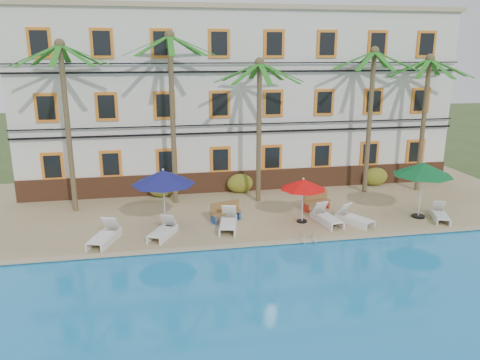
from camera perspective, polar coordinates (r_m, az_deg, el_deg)
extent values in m
plane|color=#384C23|center=(20.85, 4.51, -7.32)|extent=(100.00, 100.00, 0.00)
cube|color=tan|center=(25.37, 1.63, -2.79)|extent=(30.00, 12.00, 0.25)
cube|color=#1B85CD|center=(14.90, 11.71, -17.09)|extent=(26.00, 12.00, 0.20)
cube|color=tan|center=(19.94, 5.19, -7.55)|extent=(30.00, 0.35, 0.06)
cube|color=silver|center=(29.15, -0.36, 9.89)|extent=(25.00, 6.00, 10.00)
cube|color=brown|center=(26.98, 0.79, -0.07)|extent=(25.00, 0.12, 1.20)
cube|color=tan|center=(29.11, -0.38, 19.94)|extent=(25.40, 6.40, 0.25)
cube|color=orange|center=(26.74, -21.87, 1.55)|extent=(1.15, 0.10, 1.50)
cube|color=black|center=(26.70, -21.89, 1.52)|extent=(0.85, 0.04, 1.20)
cube|color=orange|center=(26.30, -15.46, 1.89)|extent=(1.15, 0.10, 1.50)
cube|color=black|center=(26.25, -15.47, 1.86)|extent=(0.85, 0.04, 1.20)
cube|color=orange|center=(26.19, -8.91, 2.21)|extent=(1.15, 0.10, 1.50)
cube|color=black|center=(26.14, -8.91, 2.18)|extent=(0.85, 0.04, 1.20)
cube|color=orange|center=(26.43, -2.40, 2.50)|extent=(1.15, 0.10, 1.50)
cube|color=black|center=(26.38, -2.38, 2.48)|extent=(0.85, 0.04, 1.20)
cube|color=orange|center=(27.00, 3.93, 2.75)|extent=(1.15, 0.10, 1.50)
cube|color=black|center=(26.95, 3.95, 2.73)|extent=(0.85, 0.04, 1.20)
cube|color=orange|center=(27.88, 9.92, 2.96)|extent=(1.15, 0.10, 1.50)
cube|color=black|center=(27.83, 9.96, 2.94)|extent=(0.85, 0.04, 1.20)
cube|color=orange|center=(29.04, 15.49, 3.12)|extent=(1.15, 0.10, 1.50)
cube|color=black|center=(29.00, 15.54, 3.10)|extent=(0.85, 0.04, 1.20)
cube|color=orange|center=(30.46, 20.59, 3.25)|extent=(1.15, 0.10, 1.50)
cube|color=black|center=(30.42, 20.64, 3.23)|extent=(0.85, 0.04, 1.20)
cube|color=orange|center=(26.24, -22.54, 8.13)|extent=(1.15, 0.10, 1.50)
cube|color=black|center=(26.19, -22.56, 8.12)|extent=(0.85, 0.04, 1.20)
cube|color=orange|center=(25.79, -15.95, 8.60)|extent=(1.15, 0.10, 1.50)
cube|color=black|center=(25.74, -15.96, 8.59)|extent=(0.85, 0.04, 1.20)
cube|color=orange|center=(25.68, -9.20, 8.96)|extent=(1.15, 0.10, 1.50)
cube|color=black|center=(25.63, -9.20, 8.95)|extent=(0.85, 0.04, 1.20)
cube|color=orange|center=(25.92, -2.47, 9.20)|extent=(1.15, 0.10, 1.50)
cube|color=black|center=(25.87, -2.46, 9.19)|extent=(0.85, 0.04, 1.20)
cube|color=orange|center=(26.50, 4.05, 9.31)|extent=(1.15, 0.10, 1.50)
cube|color=black|center=(26.45, 4.08, 9.30)|extent=(0.85, 0.04, 1.20)
cube|color=orange|center=(27.39, 10.22, 9.30)|extent=(1.15, 0.10, 1.50)
cube|color=black|center=(27.35, 10.26, 9.29)|extent=(0.85, 0.04, 1.20)
cube|color=orange|center=(28.58, 15.94, 9.21)|extent=(1.15, 0.10, 1.50)
cube|color=black|center=(28.54, 15.98, 9.19)|extent=(0.85, 0.04, 1.20)
cube|color=orange|center=(30.02, 21.15, 9.04)|extent=(1.15, 0.10, 1.50)
cube|color=black|center=(29.98, 21.20, 9.02)|extent=(0.85, 0.04, 1.20)
cube|color=orange|center=(26.10, -23.28, 15.10)|extent=(1.15, 0.10, 1.50)
cube|color=black|center=(26.05, -23.30, 15.10)|extent=(0.85, 0.04, 1.20)
cube|color=orange|center=(25.64, -16.49, 15.71)|extent=(1.15, 0.10, 1.50)
cube|color=black|center=(25.59, -16.50, 15.71)|extent=(0.85, 0.04, 1.20)
cube|color=orange|center=(25.53, -9.52, 16.11)|extent=(1.15, 0.10, 1.50)
cube|color=black|center=(25.48, -9.51, 16.11)|extent=(0.85, 0.04, 1.20)
cube|color=orange|center=(25.77, -2.56, 16.29)|extent=(1.15, 0.10, 1.50)
cube|color=black|center=(25.72, -2.54, 16.29)|extent=(0.85, 0.04, 1.20)
cube|color=orange|center=(26.36, 4.18, 16.24)|extent=(1.15, 0.10, 1.50)
cube|color=black|center=(26.31, 4.21, 16.24)|extent=(0.85, 0.04, 1.20)
cube|color=orange|center=(27.26, 10.55, 16.00)|extent=(1.15, 0.10, 1.50)
cube|color=black|center=(27.21, 10.59, 16.00)|extent=(0.85, 0.04, 1.20)
cube|color=orange|center=(28.45, 16.42, 15.62)|extent=(1.15, 0.10, 1.50)
cube|color=black|center=(28.41, 16.47, 15.61)|extent=(0.85, 0.04, 1.20)
cube|color=orange|center=(29.90, 21.76, 15.13)|extent=(1.15, 0.10, 1.50)
cube|color=black|center=(29.85, 21.81, 15.12)|extent=(0.85, 0.04, 1.20)
cube|color=black|center=(26.23, 0.87, 5.86)|extent=(25.00, 0.08, 0.10)
cube|color=black|center=(26.16, 0.88, 6.84)|extent=(25.00, 0.08, 0.06)
cube|color=black|center=(25.89, 0.90, 13.09)|extent=(25.00, 0.08, 0.10)
cube|color=black|center=(25.88, 0.91, 14.08)|extent=(25.00, 0.08, 0.06)
cylinder|color=brown|center=(24.21, -20.21, 5.60)|extent=(0.26, 0.26, 8.12)
sphere|color=brown|center=(23.93, -21.13, 15.21)|extent=(0.50, 0.50, 0.50)
cube|color=#1D6E1A|center=(25.07, -20.55, 14.11)|extent=(0.28, 2.32, 1.00)
cube|color=#1D6E1A|center=(24.88, -22.58, 13.91)|extent=(1.84, 1.84, 1.00)
cube|color=#1D6E1A|center=(24.16, -23.78, 13.78)|extent=(2.32, 0.28, 1.00)
cube|color=#1D6E1A|center=(23.29, -23.40, 13.81)|extent=(1.84, 1.84, 1.00)
cube|color=#1D6E1A|center=(22.80, -21.53, 13.99)|extent=(0.28, 2.32, 1.00)
cube|color=#1D6E1A|center=(23.00, -19.33, 14.19)|extent=(1.84, 1.84, 1.00)
cube|color=#1D6E1A|center=(23.76, -18.21, 14.29)|extent=(2.32, 0.28, 1.00)
cube|color=#1D6E1A|center=(24.61, -18.76, 14.26)|extent=(1.84, 1.84, 1.00)
cylinder|color=brown|center=(24.28, -8.18, 6.93)|extent=(0.26, 0.26, 8.56)
sphere|color=brown|center=(24.04, -8.59, 17.07)|extent=(0.50, 0.50, 0.50)
cube|color=#1D6E1A|center=(25.18, -8.64, 15.88)|extent=(0.28, 2.32, 1.00)
cube|color=#1D6E1A|center=(24.82, -10.56, 15.81)|extent=(1.84, 1.84, 1.00)
cube|color=#1D6E1A|center=(24.01, -11.39, 15.79)|extent=(2.32, 0.28, 1.00)
cube|color=#1D6E1A|center=(23.20, -10.55, 15.86)|extent=(1.84, 1.84, 1.00)
cube|color=#1D6E1A|center=(22.88, -8.43, 15.96)|extent=(0.28, 2.32, 1.00)
cube|color=#1D6E1A|center=(23.26, -6.38, 16.01)|extent=(1.84, 1.84, 1.00)
cube|color=#1D6E1A|center=(24.10, -5.69, 16.00)|extent=(2.32, 0.28, 1.00)
cube|color=#1D6E1A|center=(24.88, -6.66, 15.95)|extent=(1.84, 1.84, 1.00)
cylinder|color=brown|center=(24.41, 2.32, 5.58)|extent=(0.26, 0.26, 7.27)
sphere|color=brown|center=(24.07, 2.41, 14.13)|extent=(0.50, 0.50, 0.50)
cube|color=#1D6E1A|center=(25.21, 1.81, 13.09)|extent=(0.28, 2.32, 1.00)
cube|color=#1D6E1A|center=(24.72, 0.08, 13.05)|extent=(1.84, 1.84, 1.00)
cube|color=#1D6E1A|center=(23.85, -0.37, 12.97)|extent=(2.32, 0.28, 1.00)
cube|color=#1D6E1A|center=(23.12, 0.83, 12.89)|extent=(1.84, 1.84, 1.00)
cube|color=#1D6E1A|center=(22.96, 3.05, 12.86)|extent=(0.28, 2.32, 1.00)
cube|color=#1D6E1A|center=(23.49, 4.84, 12.88)|extent=(1.84, 1.84, 1.00)
cube|color=#1D6E1A|center=(24.36, 5.11, 12.96)|extent=(2.32, 0.28, 1.00)
cube|color=#1D6E1A|center=(25.06, 3.84, 13.05)|extent=(1.84, 1.84, 1.00)
cylinder|color=brown|center=(27.03, 15.49, 6.59)|extent=(0.26, 0.26, 7.83)
sphere|color=brown|center=(26.75, 16.10, 14.89)|extent=(0.50, 0.50, 0.50)
cube|color=#1D6E1A|center=(27.80, 14.96, 13.96)|extent=(0.28, 2.32, 1.00)
cube|color=#1D6E1A|center=(27.16, 13.66, 14.02)|extent=(1.84, 1.84, 1.00)
cube|color=#1D6E1A|center=(26.27, 13.70, 13.99)|extent=(2.32, 0.28, 1.00)
cube|color=#1D6E1A|center=(25.67, 15.16, 13.87)|extent=(1.84, 1.84, 1.00)
cube|color=#1D6E1A|center=(25.73, 17.17, 13.73)|extent=(0.28, 2.32, 1.00)
cube|color=#1D6E1A|center=(26.40, 18.45, 13.66)|extent=(1.84, 1.84, 1.00)
cube|color=#1D6E1A|center=(27.28, 18.26, 13.70)|extent=(2.32, 0.28, 1.00)
cube|color=#1D6E1A|center=(27.85, 16.82, 13.83)|extent=(1.84, 1.84, 1.00)
cylinder|color=brown|center=(28.41, 21.41, 6.09)|extent=(0.26, 0.26, 7.43)
sphere|color=brown|center=(28.12, 22.16, 13.57)|extent=(0.50, 0.50, 0.50)
cube|color=#1D6E1A|center=(29.12, 20.85, 12.76)|extent=(0.28, 2.32, 1.00)
cube|color=#1D6E1A|center=(28.41, 19.76, 12.81)|extent=(1.84, 1.84, 1.00)
cube|color=#1D6E1A|center=(27.54, 19.98, 12.74)|extent=(2.32, 0.28, 1.00)
cube|color=#1D6E1A|center=(27.01, 21.49, 12.57)|extent=(1.84, 1.84, 1.00)
cube|color=#1D6E1A|center=(27.16, 23.37, 12.39)|extent=(0.28, 2.32, 1.00)
cube|color=#1D6E1A|center=(27.89, 24.41, 12.33)|extent=(1.84, 1.84, 1.00)
cube|color=#1D6E1A|center=(28.76, 24.05, 12.42)|extent=(2.32, 0.28, 1.00)
cube|color=#1D6E1A|center=(29.25, 22.59, 12.60)|extent=(1.84, 1.84, 1.00)
ellipsoid|color=#2B5317|center=(26.19, -9.56, -0.88)|extent=(1.50, 0.90, 1.10)
ellipsoid|color=#2B5317|center=(26.59, 0.00, -0.41)|extent=(1.50, 0.90, 1.10)
ellipsoid|color=#2B5317|center=(29.19, 16.18, 0.40)|extent=(1.50, 0.90, 1.10)
cylinder|color=black|center=(21.60, -9.07, -5.80)|extent=(0.64, 0.64, 0.09)
cylinder|color=silver|center=(21.17, -9.21, -2.47)|extent=(0.06, 0.06, 2.73)
cone|color=navy|center=(20.87, -9.34, 0.36)|extent=(2.84, 2.84, 0.63)
sphere|color=silver|center=(20.78, -9.38, 1.26)|extent=(0.10, 0.10, 0.10)
cylinder|color=black|center=(22.39, 7.54, -5.00)|extent=(0.48, 0.48, 0.07)
cylinder|color=silver|center=(22.07, 7.63, -2.55)|extent=(0.06, 0.06, 2.08)
cone|color=red|center=(21.83, 7.71, -0.49)|extent=(2.16, 2.16, 0.48)
sphere|color=silver|center=(21.76, 7.73, 0.16)|extent=(0.10, 0.10, 0.10)
cylinder|color=black|center=(24.42, 20.89, -4.14)|extent=(0.63, 0.63, 0.09)
cylinder|color=silver|center=(24.04, 21.18, -1.20)|extent=(0.06, 0.06, 2.70)
cone|color=#0A5526|center=(23.78, 21.43, 1.27)|extent=(2.81, 2.81, 0.62)
sphere|color=silver|center=(23.70, 21.51, 2.06)|extent=(0.10, 0.10, 0.10)
cube|color=white|center=(20.31, -16.57, -6.75)|extent=(1.10, 1.56, 0.07)
cube|color=white|center=(21.05, -15.48, -5.14)|extent=(0.80, 0.71, 0.71)
cube|color=white|center=(20.74, -17.03, -6.87)|extent=(0.74, 1.93, 0.33)
cube|color=white|center=(20.47, -15.36, -7.04)|extent=(0.74, 1.93, 0.33)
cube|color=white|center=(20.44, -9.72, -6.27)|extent=(1.11, 1.41, 0.06)
cube|color=white|center=(21.10, -8.68, -4.86)|extent=(0.74, 0.69, 0.64)
cube|color=white|center=(20.83, -10.13, -6.36)|extent=(0.88, 1.66, 0.30)
cube|color=white|center=(20.58, -8.64, -6.56)|extent=(0.88, 1.66, 0.30)
cube|color=white|center=(20.98, -1.48, -5.36)|extent=(0.95, 1.54, 0.07)
cube|color=white|center=(21.82, -1.34, -3.82)|extent=(0.76, 0.66, 0.71)
cube|color=white|center=(21.32, -2.33, -5.56)|extent=(0.50, 2.00, 0.33)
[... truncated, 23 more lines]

